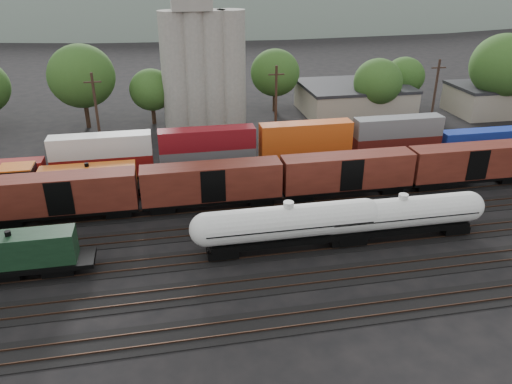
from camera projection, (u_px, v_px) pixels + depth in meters
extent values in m
plane|color=black|center=(209.00, 231.00, 50.40)|extent=(600.00, 600.00, 0.00)
cube|color=black|center=(231.00, 329.00, 37.05)|extent=(180.00, 3.20, 0.08)
cube|color=#382319|center=(232.00, 334.00, 36.38)|extent=(180.00, 0.08, 0.16)
cube|color=#382319|center=(229.00, 322.00, 37.66)|extent=(180.00, 0.08, 0.16)
cube|color=black|center=(222.00, 289.00, 41.50)|extent=(180.00, 3.20, 0.08)
cube|color=#382319|center=(223.00, 294.00, 40.83)|extent=(180.00, 0.08, 0.16)
cube|color=#382319|center=(221.00, 283.00, 42.10)|extent=(180.00, 0.08, 0.16)
cube|color=black|center=(215.00, 257.00, 45.94)|extent=(180.00, 3.20, 0.08)
cube|color=#382319|center=(216.00, 261.00, 45.27)|extent=(180.00, 0.08, 0.16)
cube|color=#382319|center=(214.00, 252.00, 46.55)|extent=(180.00, 0.08, 0.16)
cube|color=black|center=(209.00, 231.00, 50.39)|extent=(180.00, 3.20, 0.08)
cube|color=#382319|center=(210.00, 234.00, 49.71)|extent=(180.00, 0.08, 0.16)
cube|color=#382319|center=(208.00, 227.00, 50.99)|extent=(180.00, 0.08, 0.16)
cube|color=black|center=(204.00, 209.00, 54.83)|extent=(180.00, 3.20, 0.08)
cube|color=#382319|center=(205.00, 211.00, 54.16)|extent=(180.00, 0.08, 0.16)
cube|color=#382319|center=(203.00, 205.00, 55.43)|extent=(180.00, 0.08, 0.16)
cube|color=black|center=(200.00, 190.00, 59.27)|extent=(180.00, 3.20, 0.08)
cube|color=#382319|center=(200.00, 192.00, 58.60)|extent=(180.00, 0.08, 0.16)
cube|color=#382319|center=(199.00, 187.00, 59.88)|extent=(180.00, 0.08, 0.16)
cube|color=black|center=(196.00, 174.00, 63.72)|extent=(180.00, 3.20, 0.08)
cube|color=#382319|center=(197.00, 176.00, 63.04)|extent=(180.00, 0.08, 0.16)
cube|color=#382319|center=(196.00, 171.00, 64.32)|extent=(180.00, 0.08, 0.16)
cube|color=black|center=(12.00, 250.00, 41.77)|extent=(10.33, 2.43, 2.73)
cylinder|color=black|center=(8.00, 234.00, 41.12)|extent=(0.51, 0.51, 0.51)
cube|color=black|center=(59.00, 268.00, 43.31)|extent=(2.63, 2.03, 0.71)
cylinder|color=silver|center=(288.00, 222.00, 45.87)|extent=(15.08, 3.11, 3.11)
sphere|color=silver|center=(206.00, 230.00, 44.56)|extent=(3.11, 3.11, 3.11)
sphere|color=silver|center=(365.00, 214.00, 47.19)|extent=(3.11, 3.11, 3.11)
cylinder|color=silver|center=(289.00, 205.00, 45.12)|extent=(0.96, 0.96, 0.54)
cube|color=black|center=(288.00, 222.00, 45.87)|extent=(15.42, 3.25, 0.09)
cube|color=black|center=(288.00, 238.00, 46.60)|extent=(14.56, 2.36, 0.54)
cube|color=black|center=(222.00, 250.00, 45.80)|extent=(2.78, 2.14, 0.75)
cube|color=black|center=(349.00, 237.00, 47.95)|extent=(2.78, 2.14, 0.75)
cylinder|color=silver|center=(401.00, 212.00, 47.90)|extent=(14.27, 2.94, 2.94)
sphere|color=silver|center=(330.00, 219.00, 46.65)|extent=(2.94, 2.94, 2.94)
sphere|color=silver|center=(468.00, 206.00, 49.14)|extent=(2.94, 2.94, 2.94)
cylinder|color=silver|center=(403.00, 197.00, 47.19)|extent=(0.91, 0.91, 0.51)
cube|color=black|center=(401.00, 212.00, 47.90)|extent=(14.59, 3.08, 0.08)
cube|color=black|center=(399.00, 227.00, 48.59)|extent=(13.78, 2.23, 0.51)
cube|color=black|center=(342.00, 238.00, 47.83)|extent=(2.64, 2.03, 0.71)
cube|color=black|center=(453.00, 227.00, 49.86)|extent=(2.64, 2.03, 0.71)
cube|color=black|center=(71.00, 191.00, 56.23)|extent=(17.41, 2.81, 0.39)
cube|color=black|center=(72.00, 194.00, 56.42)|extent=(4.84, 2.13, 0.77)
cube|color=#BE5010|center=(88.00, 177.00, 55.96)|extent=(10.45, 2.32, 2.61)
cube|color=#BE5010|center=(19.00, 180.00, 54.56)|extent=(3.48, 2.81, 3.19)
cube|color=black|center=(17.00, 171.00, 54.13)|extent=(3.58, 2.90, 0.87)
cylinder|color=black|center=(87.00, 165.00, 55.35)|extent=(0.48, 0.48, 0.48)
cube|color=black|center=(20.00, 200.00, 55.53)|extent=(2.52, 1.93, 0.68)
cube|color=black|center=(122.00, 192.00, 57.47)|extent=(2.52, 1.93, 0.68)
cube|color=black|center=(65.00, 211.00, 51.82)|extent=(15.00, 2.60, 0.40)
cube|color=#511C13|center=(62.00, 193.00, 50.93)|extent=(15.00, 2.90, 3.80)
cube|color=black|center=(212.00, 199.00, 54.51)|extent=(15.00, 2.60, 0.40)
cube|color=#511C13|center=(212.00, 181.00, 53.62)|extent=(15.00, 2.90, 3.80)
cube|color=black|center=(346.00, 187.00, 57.20)|extent=(15.00, 2.60, 0.40)
cube|color=#511C13|center=(347.00, 171.00, 56.31)|extent=(15.00, 2.90, 3.80)
cube|color=black|center=(468.00, 177.00, 59.88)|extent=(15.00, 2.60, 0.40)
cube|color=#511C13|center=(471.00, 161.00, 58.99)|extent=(15.00, 2.90, 3.80)
cube|color=black|center=(196.00, 171.00, 63.52)|extent=(160.00, 2.60, 0.60)
cube|color=maroon|center=(103.00, 165.00, 60.89)|extent=(12.00, 2.40, 2.60)
cube|color=silver|center=(101.00, 145.00, 59.78)|extent=(12.00, 2.40, 2.60)
cube|color=#535558|center=(208.00, 158.00, 63.12)|extent=(12.00, 2.40, 2.60)
cube|color=maroon|center=(207.00, 139.00, 62.02)|extent=(12.00, 2.40, 2.60)
cube|color=#CC4C14|center=(305.00, 151.00, 65.35)|extent=(12.00, 2.40, 2.60)
cube|color=#C64B14|center=(306.00, 132.00, 64.25)|extent=(12.00, 2.40, 2.60)
cube|color=#4B1511|center=(396.00, 145.00, 67.59)|extent=(12.00, 2.40, 2.60)
cube|color=slate|center=(398.00, 127.00, 66.49)|extent=(12.00, 2.40, 2.60)
cube|color=navy|center=(481.00, 139.00, 69.82)|extent=(12.00, 2.40, 2.60)
cylinder|color=gray|center=(175.00, 71.00, 78.41)|extent=(4.40, 4.40, 18.00)
cylinder|color=gray|center=(195.00, 70.00, 78.93)|extent=(4.40, 4.40, 18.00)
cylinder|color=gray|center=(213.00, 69.00, 79.45)|extent=(4.40, 4.40, 18.00)
cylinder|color=gray|center=(232.00, 69.00, 79.98)|extent=(4.40, 4.40, 18.00)
cube|color=#9E937F|center=(354.00, 100.00, 88.43)|extent=(18.00, 14.00, 4.60)
cube|color=#232326|center=(355.00, 86.00, 87.35)|extent=(18.36, 14.28, 0.50)
cube|color=#9E937F|center=(497.00, 100.00, 88.35)|extent=(16.00, 10.00, 4.60)
cube|color=#232326|center=(500.00, 86.00, 87.27)|extent=(16.32, 10.20, 0.50)
cylinder|color=black|center=(87.00, 116.00, 80.81)|extent=(0.70, 0.70, 3.83)
ellipsoid|color=#325820|center=(81.00, 76.00, 78.09)|extent=(10.38, 10.38, 9.84)
cylinder|color=black|center=(154.00, 116.00, 82.95)|extent=(0.70, 0.70, 2.61)
ellipsoid|color=#325820|center=(151.00, 90.00, 81.09)|extent=(7.08, 7.08, 6.71)
cylinder|color=black|center=(206.00, 110.00, 84.87)|extent=(0.70, 0.70, 3.29)
ellipsoid|color=#325820|center=(204.00, 78.00, 82.53)|extent=(8.92, 8.92, 8.45)
cylinder|color=black|center=(275.00, 102.00, 89.63)|extent=(0.70, 0.70, 3.17)
ellipsoid|color=#325820|center=(275.00, 73.00, 87.38)|extent=(8.60, 8.60, 8.15)
cylinder|color=black|center=(375.00, 111.00, 84.86)|extent=(0.70, 0.70, 2.97)
ellipsoid|color=#325820|center=(378.00, 82.00, 82.74)|extent=(8.06, 8.06, 7.64)
cylinder|color=black|center=(401.00, 101.00, 91.82)|extent=(0.70, 0.70, 2.65)
ellipsoid|color=#325820|center=(404.00, 76.00, 89.94)|extent=(7.20, 7.20, 6.82)
cylinder|color=black|center=(496.00, 106.00, 86.06)|extent=(0.70, 0.70, 4.05)
ellipsoid|color=#325820|center=(504.00, 66.00, 83.17)|extent=(11.01, 11.01, 10.43)
cylinder|color=black|center=(98.00, 119.00, 65.32)|extent=(0.36, 0.36, 12.00)
cube|color=black|center=(92.00, 82.00, 63.28)|extent=(2.20, 0.18, 0.18)
cylinder|color=black|center=(276.00, 109.00, 69.50)|extent=(0.36, 0.36, 12.00)
cube|color=black|center=(276.00, 74.00, 67.47)|extent=(2.20, 0.18, 0.18)
cylinder|color=black|center=(434.00, 100.00, 73.69)|extent=(0.36, 0.36, 12.00)
cube|color=black|center=(439.00, 68.00, 71.66)|extent=(2.20, 0.18, 0.18)
ellipsoid|color=#59665B|center=(230.00, 47.00, 298.09)|extent=(520.00, 286.00, 130.00)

